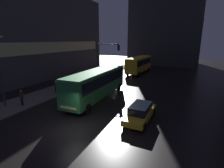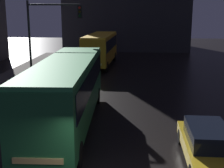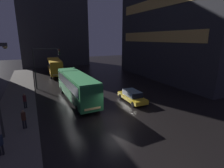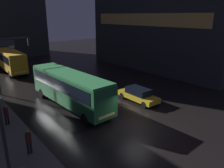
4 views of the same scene
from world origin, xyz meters
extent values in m
plane|color=black|center=(0.00, 0.00, 0.00)|extent=(120.00, 120.00, 0.00)
cube|color=#56514C|center=(-9.00, 10.00, 0.07)|extent=(4.00, 48.00, 0.15)
cube|color=#423D47|center=(-19.51, 15.66, 7.67)|extent=(10.00, 28.31, 15.34)
cube|color=beige|center=(-14.56, 15.66, 5.52)|extent=(0.24, 24.06, 1.80)
cube|color=#2D2D33|center=(-0.26, 42.15, 14.69)|extent=(18.00, 12.00, 29.39)
cube|color=beige|center=(8.69, 42.15, 10.55)|extent=(0.24, 10.20, 1.80)
cube|color=#236B38|center=(-2.18, 7.00, 1.89)|extent=(2.79, 11.12, 2.68)
cube|color=black|center=(-2.18, 7.00, 2.48)|extent=(2.82, 10.24, 1.10)
cube|color=#399252|center=(-2.18, 7.00, 3.31)|extent=(2.73, 10.90, 0.16)
cube|color=#F4CC72|center=(-1.99, 1.46, 0.95)|extent=(1.69, 0.16, 0.20)
cylinder|color=black|center=(-0.93, 2.92, 0.50)|extent=(0.28, 1.01, 1.00)
cylinder|color=black|center=(-3.14, 2.84, 0.50)|extent=(0.28, 1.01, 1.00)
cylinder|color=black|center=(-1.21, 11.16, 0.50)|extent=(0.28, 1.01, 1.00)
cylinder|color=black|center=(-3.42, 11.09, 0.50)|extent=(0.28, 1.01, 1.00)
cube|color=orange|center=(-2.54, 25.03, 1.86)|extent=(2.79, 9.68, 2.62)
cube|color=black|center=(-2.54, 25.03, 2.42)|extent=(2.82, 8.91, 1.10)
cube|color=yellow|center=(-2.54, 25.03, 3.25)|extent=(2.74, 9.48, 0.16)
cube|color=#F4CC72|center=(-2.74, 20.22, 0.95)|extent=(1.68, 0.17, 0.20)
cylinder|color=black|center=(-1.58, 21.60, 0.50)|extent=(0.29, 1.01, 1.00)
cylinder|color=black|center=(-3.78, 21.69, 0.50)|extent=(0.29, 1.01, 1.00)
cylinder|color=black|center=(-1.30, 28.38, 0.50)|extent=(0.29, 1.01, 1.00)
cylinder|color=black|center=(-3.50, 28.47, 0.50)|extent=(0.29, 1.01, 1.00)
cube|color=gold|center=(3.94, 3.73, 0.55)|extent=(1.80, 4.64, 0.50)
cube|color=black|center=(3.94, 3.73, 1.12)|extent=(1.51, 2.56, 0.64)
cylinder|color=black|center=(4.70, 2.11, 0.32)|extent=(0.21, 0.64, 0.64)
cylinder|color=black|center=(3.13, 2.13, 0.32)|extent=(0.21, 0.64, 0.64)
cylinder|color=black|center=(4.75, 5.33, 0.32)|extent=(0.21, 0.64, 0.64)
cylinder|color=black|center=(3.17, 5.35, 0.32)|extent=(0.21, 0.64, 0.64)
cylinder|color=black|center=(-8.19, 6.61, 0.55)|extent=(0.14, 0.14, 0.80)
cylinder|color=black|center=(-8.01, 6.61, 0.55)|extent=(0.14, 0.14, 0.80)
cylinder|color=#4C191E|center=(-8.10, 6.61, 1.29)|extent=(0.35, 0.35, 0.67)
sphere|color=#8C664C|center=(-8.10, 6.61, 1.73)|extent=(0.22, 0.22, 0.22)
cylinder|color=black|center=(-8.17, 1.60, 0.55)|extent=(0.14, 0.14, 0.79)
cylinder|color=black|center=(-7.99, 1.60, 0.55)|extent=(0.14, 0.14, 0.79)
cylinder|color=#422319|center=(-8.08, 1.60, 1.28)|extent=(0.45, 0.45, 0.66)
sphere|color=#8C664C|center=(-8.08, 1.60, 1.72)|extent=(0.22, 0.22, 0.22)
cylinder|color=#2D2D2D|center=(-6.65, 14.88, 3.22)|extent=(0.16, 0.16, 6.45)
cylinder|color=#2D2D2D|center=(-4.76, 14.88, 6.15)|extent=(3.78, 0.12, 0.12)
cube|color=black|center=(-2.86, 14.88, 5.65)|extent=(0.30, 0.24, 0.90)
sphere|color=red|center=(-2.86, 14.74, 5.93)|extent=(0.18, 0.18, 0.18)
sphere|color=#3B2B07|center=(-2.86, 14.74, 5.65)|extent=(0.18, 0.18, 0.18)
sphere|color=black|center=(-2.86, 14.74, 5.37)|extent=(0.18, 0.18, 0.18)
cylinder|color=#2D2D2D|center=(-9.57, 0.74, 3.78)|extent=(0.18, 0.18, 7.27)
sphere|color=#F4CC72|center=(-8.57, 0.74, 7.12)|extent=(0.32, 0.32, 0.32)
camera|label=1|loc=(7.64, -9.95, 6.80)|focal=28.00mm
camera|label=2|loc=(1.12, -7.63, 5.71)|focal=50.00mm
camera|label=3|loc=(-6.96, -13.91, 7.68)|focal=28.00mm
camera|label=4|loc=(-11.62, -10.95, 8.58)|focal=35.00mm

